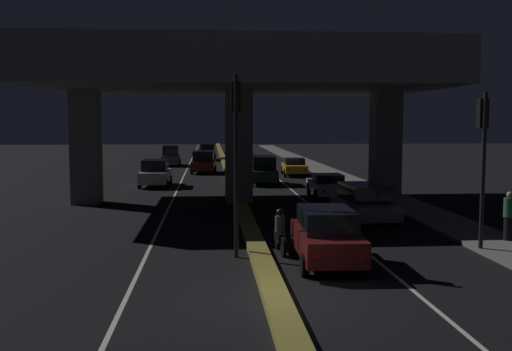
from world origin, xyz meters
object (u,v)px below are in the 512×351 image
Objects in this scene: traffic_light_right_of_median at (483,144)px; motorcycle_black_filtering_near at (280,234)px; car_grey_second at (364,202)px; car_dark_red_lead at (327,236)px; pedestrian_on_sidewalk at (509,216)px; car_dark_green_sixth at (249,161)px; car_dark_green_fourth at (263,170)px; car_grey_third_oncoming at (171,155)px; car_dark_red_fourth_oncoming at (207,151)px; car_dark_red_second_oncoming at (204,161)px; street_lamp at (364,114)px; car_taxi_yellow_fifth at (294,166)px; car_white_third at (328,185)px; traffic_light_left_of_median at (236,134)px; car_white_lead_oncoming at (155,173)px.

traffic_light_right_of_median is 7.18m from motorcycle_black_filtering_near.
car_dark_red_lead is at bearing 154.95° from car_grey_second.
traffic_light_right_of_median is at bearing -144.40° from pedestrian_on_sidewalk.
traffic_light_right_of_median is 35.92m from car_dark_green_sixth.
car_grey_third_oncoming reaches higher than car_dark_green_fourth.
traffic_light_right_of_median is 49.19m from car_dark_red_fourth_oncoming.
car_grey_third_oncoming is at bearing -156.72° from car_dark_red_second_oncoming.
car_dark_red_lead is at bearing -108.03° from street_lamp.
car_taxi_yellow_fifth is 2.81× the size of pedestrian_on_sidewalk.
car_white_third is at bearing 105.85° from pedestrian_on_sidewalk.
car_dark_green_fourth is 7.31m from car_taxi_yellow_fifth.
car_grey_third_oncoming reaches higher than car_dark_red_second_oncoming.
traffic_light_right_of_median reaches higher than car_grey_third_oncoming.
motorcycle_black_filtering_near reaches higher than car_dark_green_sixth.
traffic_light_left_of_median is 17.98m from street_lamp.
car_grey_third_oncoming reaches higher than pedestrian_on_sidewalk.
car_taxi_yellow_fifth is at bearing -24.15° from car_dark_green_fourth.
traffic_light_right_of_median reaches higher than pedestrian_on_sidewalk.
car_dark_red_lead reaches higher than car_white_third.
car_dark_green_fourth is at bearing -178.33° from car_dark_green_sixth.
traffic_light_left_of_median is 48.38m from car_dark_red_fourth_oncoming.
car_dark_red_fourth_oncoming reaches higher than car_taxi_yellow_fifth.
street_lamp is at bearing -162.89° from car_dark_green_sixth.
car_dark_green_fourth is (-2.95, 15.56, 0.18)m from car_grey_second.
car_white_lead_oncoming is 10.47m from car_dark_red_second_oncoming.
street_lamp is at bearing 89.07° from traffic_light_right_of_median.
traffic_light_left_of_median is 1.10× the size of traffic_light_right_of_median.
car_grey_third_oncoming is 2.37× the size of motorcycle_black_filtering_near.
car_dark_red_lead is at bearing 8.63° from car_grey_third_oncoming.
car_grey_second is at bearing 47.76° from traffic_light_left_of_median.
car_dark_green_fourth is at bearing 8.29° from car_dark_red_fourth_oncoming.
street_lamp reaches higher than car_dark_red_fourth_oncoming.
car_dark_green_sixth is (2.74, 35.42, -3.20)m from traffic_light_left_of_median.
car_taxi_yellow_fifth is at bearing 41.39° from car_grey_third_oncoming.
car_white_third is at bearing 56.92° from car_white_lead_oncoming.
car_grey_third_oncoming is 39.91m from motorcycle_black_filtering_near.
car_grey_second is 6.46m from pedestrian_on_sidewalk.
pedestrian_on_sidewalk is (3.76, -13.23, 0.30)m from car_white_third.
car_dark_green_fourth is at bearing 1.19° from car_dark_red_lead.
pedestrian_on_sidewalk reaches higher than car_taxi_yellow_fifth.
car_dark_red_fourth_oncoming reaches higher than motorcycle_black_filtering_near.
car_dark_green_fourth is at bearing 157.81° from car_taxi_yellow_fifth.
car_dark_red_fourth_oncoming is at bearing 17.84° from car_dark_green_sixth.
car_dark_green_sixth is at bearing -6.13° from motorcycle_black_filtering_near.
street_lamp reaches higher than car_taxi_yellow_fifth.
car_grey_third_oncoming reaches higher than car_dark_green_sixth.
traffic_light_right_of_median is at bearing 31.27° from car_white_lead_oncoming.
car_dark_green_fourth is at bearing 22.39° from car_white_third.
traffic_light_left_of_median is 1.33× the size of car_white_lead_oncoming.
car_dark_green_fourth is at bearing 7.98° from car_grey_second.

